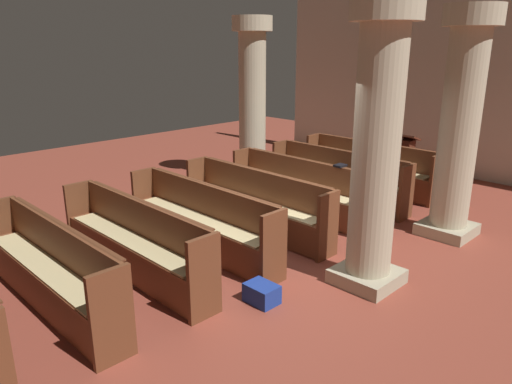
# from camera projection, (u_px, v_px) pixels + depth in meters

# --- Properties ---
(ground_plane) EXTENTS (19.20, 19.20, 0.00)m
(ground_plane) POSITION_uv_depth(u_px,v_px,m) (285.00, 253.00, 7.03)
(ground_plane) COLOR brown
(back_wall) EXTENTS (10.00, 0.16, 4.50)m
(back_wall) POSITION_uv_depth(u_px,v_px,m) (474.00, 76.00, 10.47)
(back_wall) COLOR beige
(back_wall) RESTS_ON ground
(pew_row_0) EXTENTS (2.96, 0.46, 0.98)m
(pew_row_0) POSITION_uv_depth(u_px,v_px,m) (369.00, 165.00, 9.94)
(pew_row_0) COLOR brown
(pew_row_0) RESTS_ON ground
(pew_row_1) EXTENTS (2.96, 0.46, 0.98)m
(pew_row_1) POSITION_uv_depth(u_px,v_px,m) (337.00, 175.00, 9.20)
(pew_row_1) COLOR brown
(pew_row_1) RESTS_ON ground
(pew_row_2) EXTENTS (2.96, 0.47, 0.98)m
(pew_row_2) POSITION_uv_depth(u_px,v_px,m) (300.00, 187.00, 8.45)
(pew_row_2) COLOR brown
(pew_row_2) RESTS_ON ground
(pew_row_3) EXTENTS (2.96, 0.46, 0.98)m
(pew_row_3) POSITION_uv_depth(u_px,v_px,m) (255.00, 201.00, 7.71)
(pew_row_3) COLOR brown
(pew_row_3) RESTS_ON ground
(pew_row_4) EXTENTS (2.96, 0.46, 0.98)m
(pew_row_4) POSITION_uv_depth(u_px,v_px,m) (201.00, 218.00, 6.97)
(pew_row_4) COLOR brown
(pew_row_4) RESTS_ON ground
(pew_row_5) EXTENTS (2.96, 0.47, 0.98)m
(pew_row_5) POSITION_uv_depth(u_px,v_px,m) (134.00, 239.00, 6.22)
(pew_row_5) COLOR brown
(pew_row_5) RESTS_ON ground
(pew_row_6) EXTENTS (2.96, 0.46, 0.98)m
(pew_row_6) POSITION_uv_depth(u_px,v_px,m) (49.00, 265.00, 5.48)
(pew_row_6) COLOR brown
(pew_row_6) RESTS_ON ground
(pillar_aisle_side) EXTENTS (0.83, 0.83, 3.46)m
(pillar_aisle_side) POSITION_uv_depth(u_px,v_px,m) (460.00, 122.00, 7.20)
(pillar_aisle_side) COLOR tan
(pillar_aisle_side) RESTS_ON ground
(pillar_far_side) EXTENTS (0.83, 0.83, 3.46)m
(pillar_far_side) POSITION_uv_depth(u_px,v_px,m) (252.00, 98.00, 10.24)
(pillar_far_side) COLOR tan
(pillar_far_side) RESTS_ON ground
(pillar_aisle_rear) EXTENTS (0.81, 0.81, 3.46)m
(pillar_aisle_rear) POSITION_uv_depth(u_px,v_px,m) (377.00, 144.00, 5.64)
(pillar_aisle_rear) COLOR tan
(pillar_aisle_rear) RESTS_ON ground
(lectern) EXTENTS (0.48, 0.45, 1.08)m
(lectern) POSITION_uv_depth(u_px,v_px,m) (405.00, 163.00, 10.44)
(lectern) COLOR #411E13
(lectern) RESTS_ON ground
(hymn_book) EXTENTS (0.15, 0.20, 0.03)m
(hymn_book) POSITION_uv_depth(u_px,v_px,m) (340.00, 166.00, 7.97)
(hymn_book) COLOR black
(hymn_book) RESTS_ON pew_row_2
(kneeler_box_blue) EXTENTS (0.38, 0.29, 0.23)m
(kneeler_box_blue) POSITION_uv_depth(u_px,v_px,m) (262.00, 293.00, 5.67)
(kneeler_box_blue) COLOR navy
(kneeler_box_blue) RESTS_ON ground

